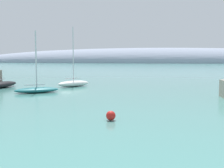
# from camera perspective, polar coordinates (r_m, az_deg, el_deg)

# --- Properties ---
(distant_ridge) EXTENTS (355.19, 53.31, 26.19)m
(distant_ridge) POSITION_cam_1_polar(r_m,az_deg,el_deg) (249.46, 8.98, 4.31)
(distant_ridge) COLOR #8E99AD
(distant_ridge) RESTS_ON ground
(sailboat_teal_mid_mooring) EXTENTS (6.13, 5.00, 8.23)m
(sailboat_teal_mid_mooring) POSITION_cam_1_polar(r_m,az_deg,el_deg) (38.62, -15.11, -1.04)
(sailboat_teal_mid_mooring) COLOR #1E6B70
(sailboat_teal_mid_mooring) RESTS_ON water
(sailboat_white_outer_mooring) EXTENTS (5.19, 5.34, 9.57)m
(sailboat_white_outer_mooring) POSITION_cam_1_polar(r_m,az_deg,el_deg) (45.40, -7.86, 0.20)
(sailboat_white_outer_mooring) COLOR white
(sailboat_white_outer_mooring) RESTS_ON water
(mooring_buoy_red) EXTENTS (0.72, 0.72, 0.72)m
(mooring_buoy_red) POSITION_cam_1_polar(r_m,az_deg,el_deg) (20.96, -0.24, -6.48)
(mooring_buoy_red) COLOR red
(mooring_buoy_red) RESTS_ON water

